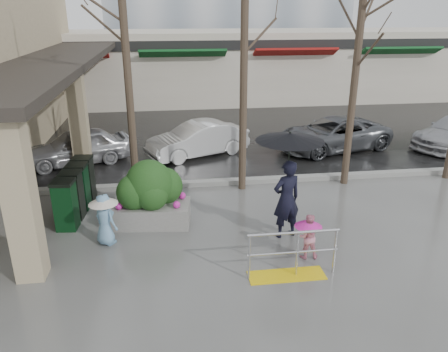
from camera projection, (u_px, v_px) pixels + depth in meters
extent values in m
plane|color=#51514F|center=(217.00, 250.00, 10.01)|extent=(120.00, 120.00, 0.00)
cube|color=black|center=(179.00, 89.00, 30.37)|extent=(120.00, 36.00, 0.01)
cube|color=gray|center=(202.00, 183.00, 13.69)|extent=(120.00, 0.30, 0.15)
cube|color=#2D2823|center=(56.00, 56.00, 15.51)|extent=(2.80, 18.00, 0.25)
cube|color=tan|center=(20.00, 199.00, 8.43)|extent=(0.55, 0.55, 3.50)
cube|color=tan|center=(79.00, 120.00, 14.45)|extent=(0.55, 0.55, 3.50)
cube|color=beige|center=(214.00, 66.00, 26.20)|extent=(34.00, 6.00, 4.00)
cube|color=maroon|center=(65.00, 58.00, 22.21)|extent=(4.50, 1.68, 0.87)
cube|color=#0F4C1E|center=(183.00, 56.00, 22.96)|extent=(4.50, 1.68, 0.87)
cube|color=maroon|center=(293.00, 55.00, 23.72)|extent=(4.50, 1.68, 0.87)
cube|color=#0F4C1E|center=(397.00, 53.00, 24.47)|extent=(4.50, 1.68, 0.87)
cube|color=black|center=(220.00, 45.00, 23.02)|extent=(34.00, 0.35, 0.50)
cube|color=yellow|center=(286.00, 275.00, 9.06)|extent=(1.60, 0.50, 0.02)
cylinder|color=silver|center=(249.00, 258.00, 8.79)|extent=(0.05, 0.05, 1.00)
cylinder|color=silver|center=(297.00, 254.00, 8.91)|extent=(0.05, 0.05, 1.00)
cylinder|color=silver|center=(335.00, 251.00, 9.01)|extent=(0.05, 0.05, 1.00)
cylinder|color=silver|center=(294.00, 233.00, 8.72)|extent=(1.90, 0.06, 0.06)
cylinder|color=silver|center=(293.00, 252.00, 8.88)|extent=(1.90, 0.04, 0.04)
cylinder|color=#382B21|center=(128.00, 79.00, 11.87)|extent=(0.22, 0.22, 6.80)
cylinder|color=#382B21|center=(244.00, 73.00, 12.24)|extent=(0.22, 0.22, 7.00)
cylinder|color=#382B21|center=(355.00, 80.00, 12.74)|extent=(0.22, 0.22, 6.50)
imported|color=black|center=(286.00, 199.00, 10.33)|extent=(0.81, 0.64, 1.94)
cylinder|color=black|center=(289.00, 159.00, 9.97)|extent=(0.02, 0.02, 1.23)
cone|color=black|center=(290.00, 137.00, 9.78)|extent=(1.57, 1.57, 0.18)
sphere|color=black|center=(290.00, 132.00, 9.74)|extent=(0.05, 0.05, 0.05)
imported|color=pink|center=(308.00, 236.00, 9.57)|extent=(0.55, 0.45, 1.04)
cylinder|color=black|center=(308.00, 228.00, 9.50)|extent=(0.02, 0.02, 0.45)
cone|color=#DD23A2|center=(309.00, 223.00, 9.45)|extent=(0.61, 0.61, 0.18)
sphere|color=black|center=(309.00, 218.00, 9.41)|extent=(0.05, 0.05, 0.05)
imported|color=#70A1C8|center=(105.00, 220.00, 10.10)|extent=(0.72, 0.70, 1.24)
cylinder|color=black|center=(104.00, 208.00, 10.00)|extent=(0.02, 0.02, 0.58)
cone|color=silver|center=(103.00, 200.00, 9.93)|extent=(0.68, 0.68, 0.18)
sphere|color=black|center=(102.00, 196.00, 9.89)|extent=(0.05, 0.05, 0.05)
cube|color=gray|center=(151.00, 214.00, 11.19)|extent=(2.06, 1.20, 0.55)
ellipsoid|color=#1A3912|center=(149.00, 184.00, 10.90)|extent=(1.20, 1.08, 1.26)
sphere|color=#1A3912|center=(134.00, 192.00, 10.80)|extent=(0.86, 0.86, 0.86)
sphere|color=#1A3912|center=(165.00, 186.00, 11.14)|extent=(0.91, 0.91, 0.91)
cube|color=#0C3617|center=(66.00, 207.00, 10.82)|extent=(0.53, 0.53, 1.19)
cube|color=black|center=(62.00, 182.00, 10.59)|extent=(0.57, 0.57, 0.09)
cube|color=black|center=(73.00, 197.00, 11.38)|extent=(0.53, 0.53, 1.19)
cube|color=black|center=(69.00, 174.00, 11.15)|extent=(0.57, 0.57, 0.09)
cube|color=black|center=(79.00, 188.00, 11.94)|extent=(0.53, 0.53, 1.19)
cube|color=black|center=(76.00, 166.00, 11.70)|extent=(0.57, 0.57, 0.09)
cube|color=black|center=(84.00, 180.00, 12.49)|extent=(0.53, 0.53, 1.19)
cube|color=black|center=(82.00, 159.00, 12.26)|extent=(0.57, 0.57, 0.09)
imported|color=#B1B2B6|center=(77.00, 147.00, 15.42)|extent=(3.98, 2.63, 1.26)
imported|color=white|center=(198.00, 139.00, 16.28)|extent=(4.04, 2.75, 1.26)
imported|color=#56595E|center=(333.00, 134.00, 16.98)|extent=(4.93, 3.22, 1.26)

